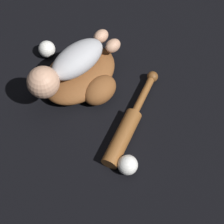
# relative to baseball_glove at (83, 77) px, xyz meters

# --- Properties ---
(ground_plane) EXTENTS (6.00, 6.00, 0.00)m
(ground_plane) POSITION_rel_baseball_glove_xyz_m (-0.03, 0.04, -0.05)
(ground_plane) COLOR black
(baseball_glove) EXTENTS (0.33, 0.29, 0.09)m
(baseball_glove) POSITION_rel_baseball_glove_xyz_m (0.00, 0.00, 0.00)
(baseball_glove) COLOR brown
(baseball_glove) RESTS_ON ground
(baby_figure) EXTENTS (0.40, 0.15, 0.12)m
(baby_figure) POSITION_rel_baseball_glove_xyz_m (0.04, -0.02, 0.09)
(baby_figure) COLOR #B2B2B7
(baby_figure) RESTS_ON baseball_glove
(baseball_bat) EXTENTS (0.42, 0.16, 0.06)m
(baseball_bat) POSITION_rel_baseball_glove_xyz_m (0.05, 0.26, -0.02)
(baseball_bat) COLOR brown
(baseball_bat) RESTS_ON ground
(baseball) EXTENTS (0.07, 0.07, 0.07)m
(baseball) POSITION_rel_baseball_glove_xyz_m (0.17, 0.36, -0.01)
(baseball) COLOR white
(baseball) RESTS_ON ground
(baseball_spare) EXTENTS (0.07, 0.07, 0.07)m
(baseball_spare) POSITION_rel_baseball_glove_xyz_m (-0.01, -0.21, -0.01)
(baseball_spare) COLOR white
(baseball_spare) RESTS_ON ground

